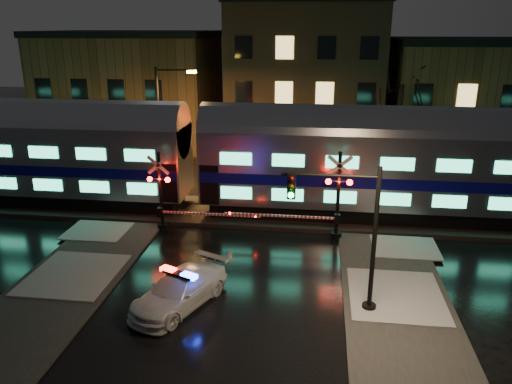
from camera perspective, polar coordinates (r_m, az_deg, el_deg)
ground at (r=22.87m, az=-1.81°, el=-7.17°), size 120.00×120.00×0.00m
ballast at (r=27.37m, az=-0.15°, el=-2.45°), size 90.00×4.20×0.24m
sidewalk_left at (r=20.00m, az=-24.02°, el=-12.76°), size 4.00×20.00×0.12m
sidewalk_right at (r=17.67m, az=16.98°, el=-16.27°), size 4.00×20.00×0.12m
building_left at (r=45.72m, az=-13.89°, el=11.17°), size 14.00×10.00×9.00m
building_mid at (r=43.07m, az=5.70°, el=12.86°), size 12.00×11.00×11.50m
building_right at (r=44.27m, az=22.93°, el=9.71°), size 12.00×10.00×8.50m
train at (r=26.99m, az=-7.03°, el=4.37°), size 51.00×3.12×5.92m
police_car at (r=18.93m, az=-8.73°, el=-11.02°), size 3.40×4.75×1.43m
crossing_signal_right at (r=24.06m, az=8.49°, el=-1.36°), size 6.19×0.67×4.38m
crossing_signal_left at (r=25.21m, az=-10.10°, el=-0.86°), size 5.72×0.65×4.05m
traffic_light at (r=17.73m, az=10.64°, el=-5.08°), size 3.54×0.67×5.47m
streetlight at (r=31.35m, az=-10.59°, el=8.04°), size 2.54×0.27×7.61m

